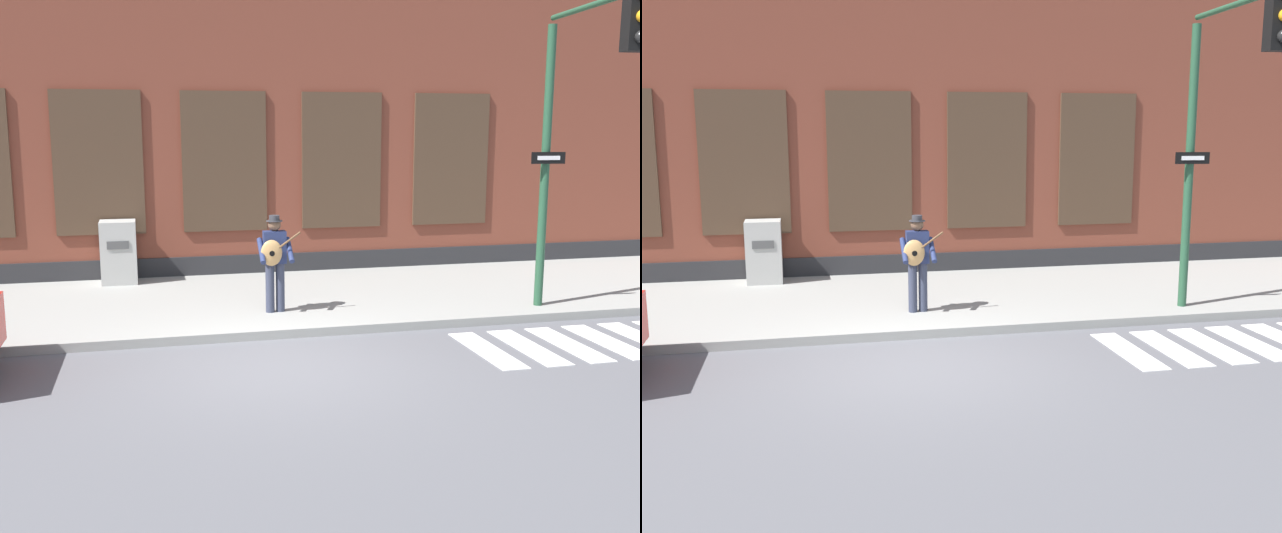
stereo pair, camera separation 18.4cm
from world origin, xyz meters
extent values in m
plane|color=#56565B|center=(0.00, 0.00, 0.00)|extent=(160.00, 160.00, 0.00)
cube|color=gray|center=(0.00, 3.80, 0.07)|extent=(28.00, 4.80, 0.15)
cube|color=brown|center=(0.00, 8.20, 3.83)|extent=(28.00, 4.00, 7.66)
cube|color=#28282B|center=(0.00, 6.18, 0.28)|extent=(28.00, 0.04, 0.55)
cube|color=#473323|center=(-2.55, 6.17, 2.55)|extent=(1.77, 0.06, 2.92)
cube|color=black|center=(-2.55, 6.16, 2.55)|extent=(1.65, 0.03, 2.80)
cube|color=#473323|center=(0.00, 6.17, 2.55)|extent=(1.77, 0.06, 2.92)
cube|color=black|center=(0.00, 6.16, 2.55)|extent=(1.65, 0.03, 2.80)
cube|color=#473323|center=(2.55, 6.17, 2.55)|extent=(1.77, 0.06, 2.92)
cube|color=black|center=(2.55, 6.16, 2.55)|extent=(1.65, 0.03, 2.80)
cube|color=#473323|center=(5.10, 6.17, 2.55)|extent=(1.77, 0.06, 2.92)
cube|color=black|center=(5.10, 6.16, 2.55)|extent=(1.65, 0.03, 2.80)
cube|color=silver|center=(3.15, 0.10, 0.01)|extent=(0.42, 1.90, 0.01)
cube|color=silver|center=(3.82, 0.10, 0.01)|extent=(0.42, 1.90, 0.01)
cube|color=silver|center=(4.49, 0.10, 0.01)|extent=(0.42, 1.90, 0.01)
cube|color=silver|center=(5.16, 0.10, 0.01)|extent=(0.42, 1.90, 0.01)
cylinder|color=#33384C|center=(0.51, 2.61, 0.57)|extent=(0.15, 0.15, 0.84)
cylinder|color=#33384C|center=(0.33, 2.60, 0.57)|extent=(0.15, 0.15, 0.84)
cube|color=navy|center=(0.42, 2.62, 1.27)|extent=(0.38, 0.23, 0.55)
sphere|color=brown|center=(0.42, 2.62, 1.65)|extent=(0.22, 0.22, 0.22)
cylinder|color=#333338|center=(0.42, 2.62, 1.71)|extent=(0.27, 0.28, 0.02)
cylinder|color=#333338|center=(0.42, 2.62, 1.76)|extent=(0.18, 0.18, 0.09)
cylinder|color=navy|center=(0.66, 2.51, 1.23)|extent=(0.10, 0.51, 0.39)
cylinder|color=navy|center=(0.18, 2.52, 1.23)|extent=(0.10, 0.51, 0.39)
ellipsoid|color=tan|center=(0.34, 2.44, 1.20)|extent=(0.36, 0.13, 0.44)
cylinder|color=black|center=(0.34, 2.38, 1.20)|extent=(0.09, 0.01, 0.09)
cylinder|color=brown|center=(0.60, 2.41, 1.38)|extent=(0.47, 0.04, 0.34)
cylinder|color=#234C33|center=(5.06, 2.00, 2.55)|extent=(0.15, 0.15, 4.80)
cylinder|color=#234C33|center=(4.92, 0.59, 5.05)|extent=(0.36, 2.83, 0.09)
cube|color=black|center=(4.82, -0.54, 4.70)|extent=(0.32, 0.27, 0.88)
cube|color=black|center=(5.05, 1.89, 2.75)|extent=(0.60, 0.09, 0.20)
cube|color=white|center=(5.04, 1.87, 2.75)|extent=(0.40, 0.05, 0.07)
cube|color=#ADADA8|center=(-2.23, 5.75, 0.78)|extent=(0.70, 0.65, 1.27)
cube|color=#4C4C4C|center=(-2.23, 5.41, 0.97)|extent=(0.42, 0.02, 0.16)
camera|label=1|loc=(-1.73, -9.71, 3.24)|focal=42.00mm
camera|label=2|loc=(-1.55, -9.75, 3.24)|focal=42.00mm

